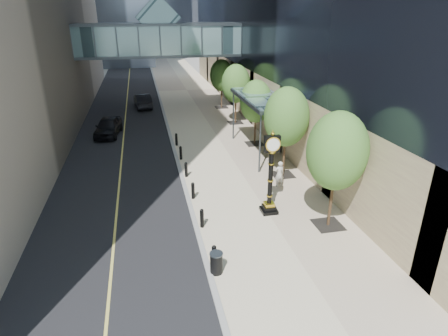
{
  "coord_description": "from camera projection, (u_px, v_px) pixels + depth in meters",
  "views": [
    {
      "loc": [
        -5.12,
        -11.94,
        10.1
      ],
      "look_at": [
        -1.15,
        6.13,
        2.36
      ],
      "focal_mm": 30.0,
      "sensor_mm": 36.0,
      "label": 1
    }
  ],
  "objects": [
    {
      "name": "ground",
      "position": [
        282.0,
        273.0,
        15.67
      ],
      "size": [
        320.0,
        320.0,
        0.0
      ],
      "primitive_type": "plane",
      "color": "gray",
      "rests_on": "ground"
    },
    {
      "name": "road",
      "position": [
        128.0,
        93.0,
        50.32
      ],
      "size": [
        8.0,
        180.0,
        0.02
      ],
      "primitive_type": "cube",
      "color": "black",
      "rests_on": "ground"
    },
    {
      "name": "sidewalk",
      "position": [
        187.0,
        90.0,
        51.89
      ],
      "size": [
        8.0,
        180.0,
        0.06
      ],
      "primitive_type": "cube",
      "color": "beige",
      "rests_on": "ground"
    },
    {
      "name": "curb",
      "position": [
        158.0,
        91.0,
        51.1
      ],
      "size": [
        0.25,
        180.0,
        0.07
      ],
      "primitive_type": "cube",
      "color": "gray",
      "rests_on": "ground"
    },
    {
      "name": "skywalk",
      "position": [
        159.0,
        38.0,
        37.32
      ],
      "size": [
        17.0,
        4.2,
        5.8
      ],
      "color": "slate",
      "rests_on": "ground"
    },
    {
      "name": "entrance_canopy",
      "position": [
        263.0,
        99.0,
        27.35
      ],
      "size": [
        3.0,
        8.0,
        4.38
      ],
      "color": "#383F44",
      "rests_on": "ground"
    },
    {
      "name": "bollard_row",
      "position": [
        189.0,
        180.0,
        23.05
      ],
      "size": [
        0.2,
        16.2,
        0.9
      ],
      "color": "black",
      "rests_on": "sidewalk"
    },
    {
      "name": "street_trees",
      "position": [
        260.0,
        101.0,
        28.35
      ],
      "size": [
        2.88,
        28.73,
        5.93
      ],
      "color": "black",
      "rests_on": "sidewalk"
    },
    {
      "name": "street_clock",
      "position": [
        270.0,
        179.0,
        19.55
      ],
      "size": [
        0.85,
        0.85,
        4.52
      ],
      "rotation": [
        0.0,
        0.0,
        -0.0
      ],
      "color": "black",
      "rests_on": "sidewalk"
    },
    {
      "name": "trash_bin",
      "position": [
        216.0,
        263.0,
        15.42
      ],
      "size": [
        0.69,
        0.69,
        0.9
      ],
      "primitive_type": "cylinder",
      "rotation": [
        0.0,
        0.0,
        -0.43
      ],
      "color": "black",
      "rests_on": "sidewalk"
    },
    {
      "name": "pedestrian",
      "position": [
        279.0,
        174.0,
        22.97
      ],
      "size": [
        0.64,
        0.45,
        1.66
      ],
      "primitive_type": "imported",
      "rotation": [
        0.0,
        0.0,
        3.23
      ],
      "color": "#B4B1A5",
      "rests_on": "sidewalk"
    },
    {
      "name": "car_near",
      "position": [
        108.0,
        126.0,
        32.73
      ],
      "size": [
        2.51,
        4.88,
        1.59
      ],
      "primitive_type": "imported",
      "rotation": [
        0.0,
        0.0,
        -0.14
      ],
      "color": "black",
      "rests_on": "road"
    },
    {
      "name": "car_far",
      "position": [
        143.0,
        101.0,
        42.37
      ],
      "size": [
        2.13,
        4.81,
        1.53
      ],
      "primitive_type": "imported",
      "rotation": [
        0.0,
        0.0,
        3.25
      ],
      "color": "black",
      "rests_on": "road"
    }
  ]
}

